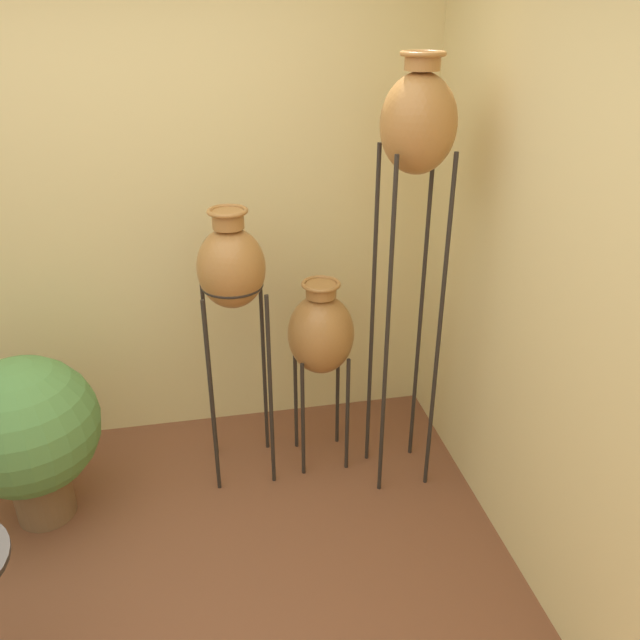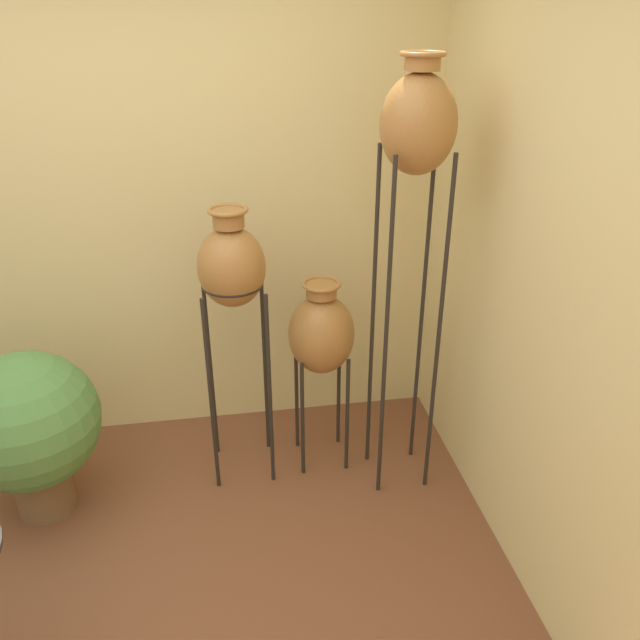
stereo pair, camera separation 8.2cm
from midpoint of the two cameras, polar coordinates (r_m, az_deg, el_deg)
The scene contains 6 objects.
wall_back at distance 3.36m, azimuth -18.19°, elevation 10.31°, with size 7.24×0.06×2.70m.
wall_right at distance 2.17m, azimuth 24.77°, elevation 0.56°, with size 0.06×7.24×2.70m.
vase_stand_tall at distance 2.70m, azimuth 8.02°, elevation 16.33°, with size 0.32×0.32×2.07m.
vase_stand_medium at distance 2.91m, azimuth -8.89°, elevation 4.44°, with size 0.32×0.32×1.43m.
vase_stand_short at distance 3.11m, azimuth -0.66°, elevation -1.30°, with size 0.33×0.33×1.04m.
potted_plant at distance 3.19m, azimuth -25.83°, elevation -9.14°, with size 0.65×0.65×0.84m.
Camera 1 is at (0.38, -1.56, 2.21)m, focal length 35.00 mm.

